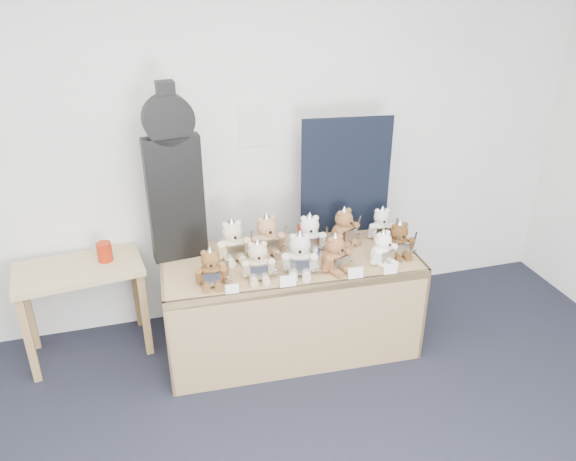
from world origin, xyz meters
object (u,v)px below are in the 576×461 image
object	(u,v)px
teddy_front_right	(335,255)
teddy_back_centre_left	(267,237)
guitar_case	(174,177)
teddy_back_right	(344,228)
teddy_front_left	(258,262)
teddy_front_far_left	(211,269)
red_cup	(105,252)
teddy_front_centre	(300,256)
teddy_back_end	(382,225)
display_table	(293,283)
teddy_front_far_right	(383,249)
teddy_back_left	(233,242)
side_table	(81,283)
teddy_back_centre_right	(310,235)
teddy_front_end	(399,241)

from	to	relation	value
teddy_front_right	teddy_back_centre_left	size ratio (longest dim) A/B	0.90
guitar_case	teddy_back_right	xyz separation A→B (m)	(1.12, -0.12, -0.45)
teddy_front_left	teddy_back_centre_left	distance (m)	0.32
guitar_case	teddy_front_far_left	bearing A→B (deg)	-77.21
teddy_front_right	red_cup	bearing A→B (deg)	135.60
teddy_front_centre	teddy_front_right	size ratio (longest dim) A/B	1.12
guitar_case	red_cup	bearing A→B (deg)	158.45
teddy_front_centre	teddy_back_end	bearing A→B (deg)	39.68
teddy_front_left	teddy_back_centre_left	world-z (taller)	teddy_back_centre_left
teddy_front_far_left	teddy_back_right	size ratio (longest dim) A/B	0.93
red_cup	teddy_front_centre	distance (m)	1.32
display_table	teddy_front_far_right	distance (m)	0.64
red_cup	teddy_front_far_left	xyz separation A→B (m)	(0.64, -0.55, 0.07)
display_table	teddy_back_left	size ratio (longest dim) A/B	5.51
teddy_back_left	red_cup	bearing A→B (deg)	156.74
teddy_front_far_left	teddy_back_left	distance (m)	0.34
display_table	side_table	bearing A→B (deg)	166.62
red_cup	teddy_front_far_left	distance (m)	0.85
teddy_back_centre_right	teddy_back_end	xyz separation A→B (m)	(0.54, 0.03, -0.01)
display_table	guitar_case	world-z (taller)	guitar_case
guitar_case	teddy_front_far_right	bearing A→B (deg)	-26.16
display_table	teddy_front_end	xyz separation A→B (m)	(0.71, -0.08, 0.26)
teddy_front_centre	teddy_back_end	distance (m)	0.76
teddy_back_left	teddy_back_end	xyz separation A→B (m)	(1.06, 0.00, -0.02)
teddy_front_far_right	teddy_back_left	bearing A→B (deg)	140.47
display_table	teddy_front_end	size ratio (longest dim) A/B	6.33
teddy_back_left	teddy_back_centre_right	xyz separation A→B (m)	(0.52, -0.03, -0.01)
teddy_front_left	teddy_back_centre_left	size ratio (longest dim) A/B	0.92
teddy_back_centre_right	teddy_back_right	distance (m)	0.27
teddy_front_centre	teddy_back_centre_right	world-z (taller)	teddy_front_centre
teddy_front_far_right	teddy_front_centre	bearing A→B (deg)	157.40
red_cup	teddy_front_centre	bearing A→B (deg)	-25.40
teddy_front_far_right	teddy_back_right	xyz separation A→B (m)	(-0.14, 0.34, 0.01)
teddy_front_centre	teddy_back_left	world-z (taller)	teddy_front_centre
teddy_front_centre	teddy_back_end	world-z (taller)	teddy_front_centre
teddy_back_centre_left	teddy_back_end	size ratio (longest dim) A/B	1.18
side_table	teddy_back_left	size ratio (longest dim) A/B	2.74
teddy_front_right	teddy_back_centre_left	xyz separation A→B (m)	(-0.36, 0.34, 0.01)
side_table	teddy_back_end	world-z (taller)	teddy_back_end
display_table	red_cup	bearing A→B (deg)	162.53
display_table	teddy_front_far_right	world-z (taller)	teddy_front_far_right
teddy_back_right	teddy_front_centre	bearing A→B (deg)	-167.28
teddy_front_left	teddy_front_far_right	xyz separation A→B (m)	(0.82, -0.04, -0.01)
teddy_front_right	teddy_back_centre_right	world-z (taller)	teddy_back_centre_right
side_table	teddy_front_right	xyz separation A→B (m)	(1.60, -0.55, 0.27)
teddy_front_right	teddy_back_end	bearing A→B (deg)	13.26
guitar_case	teddy_back_right	world-z (taller)	guitar_case
teddy_back_centre_right	teddy_front_centre	bearing A→B (deg)	-110.04
teddy_front_left	teddy_back_centre_right	xyz separation A→B (m)	(0.41, 0.25, 0.00)
red_cup	teddy_back_end	xyz separation A→B (m)	(1.89, -0.26, 0.07)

